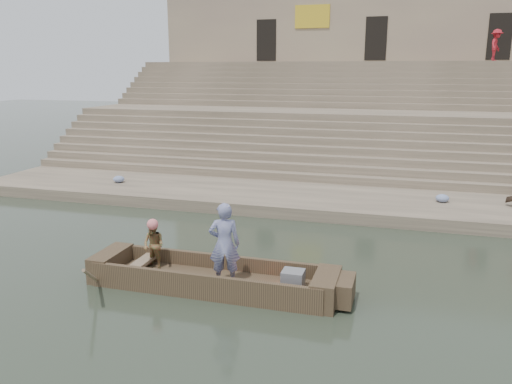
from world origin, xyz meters
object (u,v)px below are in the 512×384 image
at_px(rowing_man, 154,245).
at_px(pedestrian, 496,45).
at_px(main_rowboat, 212,283).
at_px(television, 293,279).
at_px(standing_man, 224,244).

height_order(rowing_man, pedestrian, pedestrian).
xyz_separation_m(main_rowboat, television, (1.83, 0.00, 0.31)).
xyz_separation_m(standing_man, pedestrian, (8.05, 22.22, 4.92)).
bearing_deg(main_rowboat, television, 0.00).
bearing_deg(rowing_man, pedestrian, 80.71).
bearing_deg(pedestrian, television, -177.00).
distance_m(rowing_man, television, 3.37).
relative_size(rowing_man, pedestrian, 0.66).
distance_m(television, pedestrian, 23.67).
bearing_deg(television, main_rowboat, -180.00).
relative_size(standing_man, television, 3.98).
xyz_separation_m(main_rowboat, standing_man, (0.38, -0.20, 1.02)).
bearing_deg(pedestrian, main_rowboat, 178.73).
distance_m(standing_man, rowing_man, 1.97).
relative_size(main_rowboat, standing_man, 2.73).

